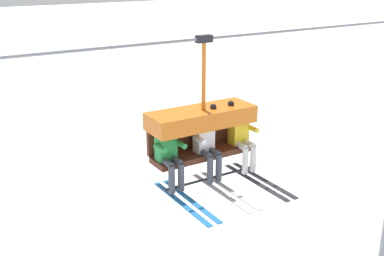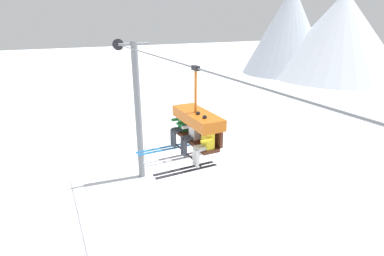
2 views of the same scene
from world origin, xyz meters
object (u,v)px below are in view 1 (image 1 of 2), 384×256
object	(u,v)px
chairlift_chair	(201,125)
skier_green	(170,153)
skier_yellow	(242,136)
skier_white	(208,144)

from	to	relation	value
chairlift_chair	skier_green	distance (m)	0.83
skier_green	skier_yellow	world-z (taller)	skier_yellow
skier_green	skier_white	bearing A→B (deg)	0.52
skier_green	skier_white	size ratio (longest dim) A/B	1.00
chairlift_chair	skier_yellow	size ratio (longest dim) A/B	1.42
skier_white	skier_yellow	size ratio (longest dim) A/B	1.00
skier_yellow	skier_green	bearing A→B (deg)	-179.74
skier_white	skier_yellow	world-z (taller)	same
chairlift_chair	skier_yellow	world-z (taller)	chairlift_chair
chairlift_chair	skier_green	size ratio (longest dim) A/B	1.42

